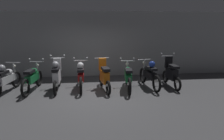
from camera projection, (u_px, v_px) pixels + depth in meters
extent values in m
plane|color=#424244|center=(93.00, 95.00, 7.34)|extent=(80.00, 80.00, 0.00)
cube|color=gray|center=(92.00, 44.00, 9.73)|extent=(16.00, 0.30, 3.01)
torus|color=black|center=(16.00, 79.00, 8.16)|extent=(0.21, 0.66, 0.65)
cube|color=silver|center=(6.00, 79.00, 7.49)|extent=(0.37, 0.86, 0.28)
ellipsoid|color=silver|center=(8.00, 72.00, 7.59)|extent=(0.34, 0.48, 0.22)
cube|color=black|center=(2.00, 73.00, 7.24)|extent=(0.33, 0.56, 0.10)
cylinder|color=#B7BABF|center=(13.00, 63.00, 7.90)|extent=(0.56, 0.14, 0.04)
cylinder|color=#B7BABF|center=(15.00, 72.00, 8.04)|extent=(0.08, 0.17, 0.65)
sphere|color=silver|center=(14.00, 66.00, 7.99)|extent=(0.12, 0.12, 0.12)
sphere|color=#9EA0A8|center=(2.00, 68.00, 7.21)|extent=(0.24, 0.24, 0.24)
torus|color=black|center=(39.00, 78.00, 8.33)|extent=(0.16, 0.66, 0.65)
torus|color=black|center=(25.00, 88.00, 7.06)|extent=(0.16, 0.66, 0.65)
cube|color=#197238|center=(32.00, 78.00, 7.65)|extent=(0.31, 0.85, 0.28)
ellipsoid|color=#197238|center=(33.00, 71.00, 7.75)|extent=(0.31, 0.47, 0.22)
cube|color=black|center=(30.00, 72.00, 7.41)|extent=(0.29, 0.54, 0.10)
cylinder|color=#B7BABF|center=(36.00, 62.00, 8.07)|extent=(0.56, 0.10, 0.04)
sphere|color=#B7BABF|center=(30.00, 59.00, 8.05)|extent=(0.07, 0.07, 0.07)
sphere|color=#B7BABF|center=(43.00, 59.00, 8.04)|extent=(0.07, 0.07, 0.07)
cylinder|color=#B7BABF|center=(38.00, 71.00, 8.20)|extent=(0.07, 0.16, 0.65)
sphere|color=silver|center=(37.00, 65.00, 8.15)|extent=(0.12, 0.12, 0.12)
cube|color=white|center=(25.00, 85.00, 7.06)|extent=(0.16, 0.03, 0.10)
torus|color=black|center=(59.00, 79.00, 8.37)|extent=(0.11, 0.53, 0.53)
torus|color=black|center=(55.00, 88.00, 7.26)|extent=(0.11, 0.53, 0.53)
cube|color=silver|center=(57.00, 76.00, 7.75)|extent=(0.24, 0.74, 0.44)
cube|color=silver|center=(57.00, 64.00, 7.99)|extent=(0.28, 0.13, 0.48)
cube|color=black|center=(56.00, 69.00, 7.52)|extent=(0.26, 0.53, 0.10)
cylinder|color=#B7BABF|center=(57.00, 58.00, 8.08)|extent=(0.56, 0.05, 0.04)
sphere|color=#B7BABF|center=(50.00, 56.00, 8.02)|extent=(0.07, 0.07, 0.07)
sphere|color=#B7BABF|center=(64.00, 55.00, 8.09)|extent=(0.07, 0.07, 0.07)
cylinder|color=#B7BABF|center=(58.00, 69.00, 8.23)|extent=(0.06, 0.15, 0.85)
sphere|color=silver|center=(58.00, 62.00, 8.15)|extent=(0.12, 0.12, 0.12)
cube|color=white|center=(55.00, 85.00, 7.26)|extent=(0.16, 0.02, 0.10)
sphere|color=#9EA0A8|center=(55.00, 65.00, 7.48)|extent=(0.24, 0.24, 0.24)
torus|color=black|center=(81.00, 76.00, 8.58)|extent=(0.11, 0.65, 0.65)
torus|color=black|center=(81.00, 86.00, 7.33)|extent=(0.11, 0.65, 0.65)
cube|color=red|center=(81.00, 76.00, 7.91)|extent=(0.25, 0.84, 0.28)
ellipsoid|color=red|center=(81.00, 69.00, 8.01)|extent=(0.28, 0.45, 0.22)
cube|color=black|center=(81.00, 70.00, 7.67)|extent=(0.26, 0.53, 0.10)
cylinder|color=#B7BABF|center=(81.00, 61.00, 8.32)|extent=(0.56, 0.06, 0.04)
sphere|color=#B7BABF|center=(74.00, 58.00, 8.26)|extent=(0.07, 0.07, 0.07)
sphere|color=#B7BABF|center=(87.00, 58.00, 8.33)|extent=(0.07, 0.07, 0.07)
cylinder|color=#B7BABF|center=(81.00, 69.00, 8.46)|extent=(0.06, 0.16, 0.65)
sphere|color=silver|center=(81.00, 64.00, 8.41)|extent=(0.12, 0.12, 0.12)
cube|color=white|center=(81.00, 83.00, 7.33)|extent=(0.16, 0.02, 0.10)
sphere|color=silver|center=(80.00, 65.00, 7.63)|extent=(0.24, 0.24, 0.24)
torus|color=black|center=(101.00, 79.00, 8.36)|extent=(0.18, 0.54, 0.53)
torus|color=black|center=(108.00, 88.00, 7.28)|extent=(0.18, 0.54, 0.53)
cube|color=orange|center=(105.00, 76.00, 7.76)|extent=(0.34, 0.76, 0.44)
cube|color=orange|center=(102.00, 64.00, 7.99)|extent=(0.30, 0.16, 0.48)
cube|color=black|center=(105.00, 69.00, 7.53)|extent=(0.32, 0.55, 0.10)
cylinder|color=#B7BABF|center=(102.00, 58.00, 8.07)|extent=(0.56, 0.13, 0.04)
cylinder|color=#B7BABF|center=(101.00, 69.00, 8.22)|extent=(0.08, 0.15, 0.85)
sphere|color=silver|center=(101.00, 62.00, 8.15)|extent=(0.12, 0.12, 0.12)
cube|color=white|center=(108.00, 85.00, 7.28)|extent=(0.16, 0.04, 0.10)
torus|color=black|center=(127.00, 77.00, 8.50)|extent=(0.15, 0.66, 0.65)
torus|color=black|center=(129.00, 87.00, 7.23)|extent=(0.15, 0.66, 0.65)
cube|color=#197238|center=(128.00, 77.00, 7.82)|extent=(0.30, 0.85, 0.28)
ellipsoid|color=#197238|center=(128.00, 70.00, 7.92)|extent=(0.30, 0.46, 0.22)
cube|color=black|center=(129.00, 70.00, 7.58)|extent=(0.29, 0.54, 0.10)
cylinder|color=#B7BABF|center=(127.00, 61.00, 8.24)|extent=(0.56, 0.09, 0.04)
sphere|color=#B7BABF|center=(121.00, 58.00, 8.21)|extent=(0.07, 0.07, 0.07)
sphere|color=#B7BABF|center=(134.00, 58.00, 8.22)|extent=(0.07, 0.07, 0.07)
cylinder|color=#B7BABF|center=(127.00, 70.00, 8.37)|extent=(0.07, 0.16, 0.65)
sphere|color=silver|center=(127.00, 64.00, 8.32)|extent=(0.12, 0.12, 0.12)
cube|color=white|center=(129.00, 84.00, 7.23)|extent=(0.16, 0.03, 0.10)
torus|color=black|center=(143.00, 75.00, 8.78)|extent=(0.18, 0.66, 0.65)
torus|color=black|center=(157.00, 84.00, 7.55)|extent=(0.18, 0.66, 0.65)
cube|color=black|center=(150.00, 74.00, 8.12)|extent=(0.34, 0.85, 0.28)
ellipsoid|color=black|center=(148.00, 68.00, 8.22)|extent=(0.32, 0.47, 0.22)
cube|color=black|center=(152.00, 69.00, 7.89)|extent=(0.31, 0.55, 0.10)
cylinder|color=#B7BABF|center=(145.00, 60.00, 8.53)|extent=(0.56, 0.11, 0.04)
cylinder|color=#B7BABF|center=(144.00, 68.00, 8.66)|extent=(0.08, 0.17, 0.65)
sphere|color=silver|center=(144.00, 63.00, 8.61)|extent=(0.12, 0.12, 0.12)
cube|color=white|center=(156.00, 81.00, 7.55)|extent=(0.16, 0.03, 0.10)
sphere|color=#1E389E|center=(152.00, 64.00, 7.85)|extent=(0.24, 0.24, 0.24)
torus|color=black|center=(165.00, 76.00, 8.82)|extent=(0.11, 0.53, 0.53)
torus|color=black|center=(178.00, 84.00, 7.71)|extent=(0.11, 0.53, 0.53)
cube|color=black|center=(172.00, 73.00, 8.20)|extent=(0.25, 0.75, 0.44)
cube|color=black|center=(169.00, 62.00, 8.44)|extent=(0.29, 0.13, 0.48)
cube|color=black|center=(174.00, 66.00, 7.97)|extent=(0.26, 0.53, 0.10)
cylinder|color=#B7BABF|center=(168.00, 56.00, 8.52)|extent=(0.56, 0.06, 0.04)
sphere|color=#B7BABF|center=(162.00, 54.00, 8.46)|extent=(0.07, 0.07, 0.07)
sphere|color=#B7BABF|center=(174.00, 54.00, 8.54)|extent=(0.07, 0.07, 0.07)
cylinder|color=#B7BABF|center=(166.00, 67.00, 8.67)|extent=(0.06, 0.15, 0.85)
sphere|color=silver|center=(167.00, 59.00, 8.60)|extent=(0.12, 0.12, 0.12)
cube|color=white|center=(177.00, 81.00, 7.71)|extent=(0.16, 0.02, 0.10)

